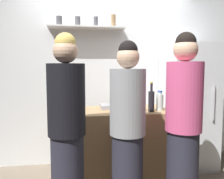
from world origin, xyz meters
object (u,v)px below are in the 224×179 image
object	(u,v)px
wine_bottle_pale_glass	(137,104)
water_bottle_plastic	(160,102)
person_blonde	(67,130)
person_pink_top	(183,126)
refrigerator	(188,106)
person_grey_hoodie	(127,130)
baking_pan	(114,106)
wine_bottle_dark_glass	(151,100)
utensil_holder	(133,106)

from	to	relation	value
wine_bottle_pale_glass	water_bottle_plastic	distance (m)	0.32
person_blonde	person_pink_top	bearing A→B (deg)	-47.50
refrigerator	person_blonde	distance (m)	1.93
refrigerator	wine_bottle_pale_glass	distance (m)	1.05
wine_bottle_pale_glass	person_grey_hoodie	world-z (taller)	person_grey_hoodie
water_bottle_plastic	person_grey_hoodie	bearing A→B (deg)	-134.26
water_bottle_plastic	person_grey_hoodie	world-z (taller)	person_grey_hoodie
refrigerator	baking_pan	bearing A→B (deg)	-169.17
wine_bottle_dark_glass	wine_bottle_pale_glass	distance (m)	0.19
utensil_holder	person_grey_hoodie	world-z (taller)	person_grey_hoodie
wine_bottle_pale_glass	person_blonde	world-z (taller)	person_blonde
person_grey_hoodie	person_pink_top	world-z (taller)	person_pink_top
water_bottle_plastic	utensil_holder	bearing A→B (deg)	165.87
utensil_holder	wine_bottle_pale_glass	distance (m)	0.19
person_blonde	person_grey_hoodie	bearing A→B (deg)	-42.28
wine_bottle_dark_glass	person_blonde	size ratio (longest dim) A/B	0.20
water_bottle_plastic	person_grey_hoodie	size ratio (longest dim) A/B	0.14
person_blonde	person_pink_top	size ratio (longest dim) A/B	0.99
wine_bottle_pale_glass	person_grey_hoodie	distance (m)	0.51
water_bottle_plastic	person_pink_top	distance (m)	0.63
baking_pan	person_blonde	size ratio (longest dim) A/B	0.20
water_bottle_plastic	wine_bottle_pale_glass	bearing A→B (deg)	-161.12
refrigerator	water_bottle_plastic	size ratio (longest dim) A/B	7.37
wine_bottle_pale_glass	person_pink_top	bearing A→B (deg)	-58.24
refrigerator	person_pink_top	size ratio (longest dim) A/B	1.00
wine_bottle_dark_glass	person_blonde	xyz separation A→B (m)	(-0.96, -0.48, -0.18)
baking_pan	person_blonde	distance (m)	0.95
refrigerator	utensil_holder	size ratio (longest dim) A/B	8.10
wine_bottle_pale_glass	water_bottle_plastic	world-z (taller)	wine_bottle_pale_glass
baking_pan	person_blonde	xyz separation A→B (m)	(-0.56, -0.76, -0.07)
baking_pan	wine_bottle_pale_glass	distance (m)	0.40
baking_pan	wine_bottle_dark_glass	distance (m)	0.50
baking_pan	utensil_holder	xyz separation A→B (m)	(0.22, -0.14, 0.03)
utensil_holder	wine_bottle_dark_glass	xyz separation A→B (m)	(0.18, -0.14, 0.08)
utensil_holder	person_pink_top	world-z (taller)	person_pink_top
utensil_holder	wine_bottle_pale_glass	world-z (taller)	wine_bottle_pale_glass
person_grey_hoodie	person_pink_top	bearing A→B (deg)	-38.10
baking_pan	wine_bottle_dark_glass	size ratio (longest dim) A/B	0.97
refrigerator	baking_pan	distance (m)	1.13
baking_pan	person_grey_hoodie	bearing A→B (deg)	-89.57
wine_bottle_pale_glass	wine_bottle_dark_glass	bearing A→B (deg)	13.80
refrigerator	person_grey_hoodie	bearing A→B (deg)	-138.93
refrigerator	wine_bottle_pale_glass	size ratio (longest dim) A/B	6.04
wine_bottle_pale_glass	person_grey_hoodie	bearing A→B (deg)	-116.19
utensil_holder	water_bottle_plastic	xyz separation A→B (m)	(0.30, -0.08, 0.05)
refrigerator	utensil_holder	bearing A→B (deg)	-158.30
utensil_holder	person_blonde	size ratio (longest dim) A/B	0.12
wine_bottle_pale_glass	person_grey_hoodie	xyz separation A→B (m)	(-0.21, -0.42, -0.19)
utensil_holder	wine_bottle_dark_glass	distance (m)	0.24
refrigerator	utensil_holder	world-z (taller)	refrigerator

